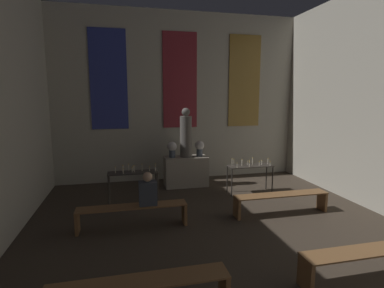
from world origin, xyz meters
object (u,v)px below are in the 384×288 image
(candle_rack_left, at_px, (133,176))
(pew_back_left, at_px, (133,212))
(person_seated, at_px, (148,191))
(flower_vase_left, at_px, (172,148))
(statue, at_px, (186,134))
(flower_vase_right, at_px, (200,147))
(pew_second_right, at_px, (372,257))
(candle_rack_right, at_px, (250,169))
(altar, at_px, (186,171))
(pew_back_right, at_px, (281,199))

(candle_rack_left, xyz_separation_m, pew_back_left, (-0.07, -1.59, -0.33))
(pew_back_left, height_order, person_seated, person_seated)
(flower_vase_left, bearing_deg, statue, -0.00)
(flower_vase_right, xyz_separation_m, pew_second_right, (1.25, -5.21, -0.81))
(flower_vase_left, xyz_separation_m, pew_second_right, (2.09, -5.21, -0.81))
(statue, bearing_deg, candle_rack_left, -146.63)
(statue, bearing_deg, flower_vase_left, 180.00)
(person_seated, bearing_deg, candle_rack_right, 28.36)
(pew_second_right, bearing_deg, person_seated, 139.59)
(flower_vase_right, bearing_deg, candle_rack_right, -41.70)
(altar, height_order, pew_second_right, altar)
(candle_rack_right, bearing_deg, altar, 146.65)
(candle_rack_left, bearing_deg, pew_back_right, -25.99)
(statue, relative_size, pew_back_left, 0.66)
(flower_vase_left, xyz_separation_m, person_seated, (-0.94, -2.64, -0.40))
(pew_back_right, bearing_deg, altar, 122.29)
(pew_back_left, xyz_separation_m, person_seated, (0.32, -0.00, 0.42))
(flower_vase_left, distance_m, pew_back_right, 3.46)
(altar, xyz_separation_m, statue, (0.00, 0.00, 1.12))
(candle_rack_right, bearing_deg, pew_second_right, -88.99)
(pew_back_right, bearing_deg, candle_rack_right, 92.65)
(pew_second_right, bearing_deg, flower_vase_left, 111.80)
(flower_vase_left, height_order, pew_back_right, flower_vase_left)
(statue, distance_m, pew_back_left, 3.35)
(pew_back_right, xyz_separation_m, person_seated, (-3.02, -0.00, 0.42))
(statue, relative_size, pew_back_right, 0.66)
(pew_back_right, bearing_deg, person_seated, -180.00)
(altar, relative_size, pew_back_right, 0.58)
(flower_vase_right, bearing_deg, pew_back_left, -128.30)
(flower_vase_left, xyz_separation_m, flower_vase_right, (0.83, 0.00, 0.00))
(flower_vase_left, distance_m, flower_vase_right, 0.83)
(pew_back_left, relative_size, person_seated, 3.22)
(candle_rack_left, bearing_deg, statue, 33.37)
(person_seated, bearing_deg, pew_back_left, 180.00)
(candle_rack_left, height_order, pew_second_right, candle_rack_left)
(flower_vase_right, distance_m, candle_rack_left, 2.32)
(pew_second_right, height_order, person_seated, person_seated)
(pew_back_left, bearing_deg, altar, 57.71)
(flower_vase_left, bearing_deg, pew_back_left, -115.36)
(statue, relative_size, pew_second_right, 0.66)
(statue, height_order, candle_rack_right, statue)
(altar, height_order, candle_rack_right, candle_rack_right)
(altar, height_order, flower_vase_left, flower_vase_left)
(statue, height_order, pew_second_right, statue)
(statue, xyz_separation_m, person_seated, (-1.35, -2.64, -0.79))
(altar, xyz_separation_m, pew_back_left, (-1.67, -2.64, -0.10))
(flower_vase_right, xyz_separation_m, pew_back_right, (1.25, -2.64, -0.81))
(candle_rack_left, distance_m, person_seated, 1.61)
(pew_back_left, distance_m, person_seated, 0.52)
(candle_rack_left, height_order, candle_rack_right, candle_rack_right)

